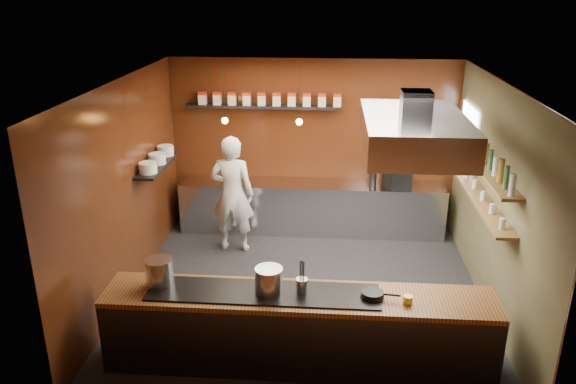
# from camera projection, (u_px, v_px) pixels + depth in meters

# --- Properties ---
(floor) EXTENTS (5.00, 5.00, 0.00)m
(floor) POSITION_uv_depth(u_px,v_px,m) (305.00, 292.00, 8.07)
(floor) COLOR black
(floor) RESTS_ON ground
(back_wall) EXTENTS (5.00, 0.00, 5.00)m
(back_wall) POSITION_uv_depth(u_px,v_px,m) (313.00, 145.00, 9.88)
(back_wall) COLOR #3C190B
(back_wall) RESTS_ON ground
(left_wall) EXTENTS (0.00, 5.00, 5.00)m
(left_wall) POSITION_uv_depth(u_px,v_px,m) (125.00, 190.00, 7.73)
(left_wall) COLOR #3C190B
(left_wall) RESTS_ON ground
(right_wall) EXTENTS (0.00, 5.00, 5.00)m
(right_wall) POSITION_uv_depth(u_px,v_px,m) (496.00, 200.00, 7.36)
(right_wall) COLOR #4E4E2C
(right_wall) RESTS_ON ground
(ceiling) EXTENTS (5.00, 5.00, 0.00)m
(ceiling) POSITION_uv_depth(u_px,v_px,m) (308.00, 83.00, 7.02)
(ceiling) COLOR silver
(ceiling) RESTS_ON back_wall
(window_pane) EXTENTS (0.00, 1.00, 1.00)m
(window_pane) POSITION_uv_depth(u_px,v_px,m) (467.00, 137.00, 8.81)
(window_pane) COLOR white
(window_pane) RESTS_ON right_wall
(prep_counter) EXTENTS (4.60, 0.65, 0.90)m
(prep_counter) POSITION_uv_depth(u_px,v_px,m) (311.00, 207.00, 9.94)
(prep_counter) COLOR silver
(prep_counter) RESTS_ON floor
(pass_counter) EXTENTS (4.40, 0.72, 0.94)m
(pass_counter) POSITION_uv_depth(u_px,v_px,m) (298.00, 329.00, 6.41)
(pass_counter) COLOR #38383D
(pass_counter) RESTS_ON floor
(tin_shelf) EXTENTS (2.60, 0.26, 0.04)m
(tin_shelf) POSITION_uv_depth(u_px,v_px,m) (261.00, 106.00, 9.57)
(tin_shelf) COLOR black
(tin_shelf) RESTS_ON back_wall
(plate_shelf) EXTENTS (0.30, 1.40, 0.04)m
(plate_shelf) POSITION_uv_depth(u_px,v_px,m) (158.00, 165.00, 8.63)
(plate_shelf) COLOR black
(plate_shelf) RESTS_ON left_wall
(bottle_shelf_upper) EXTENTS (0.26, 2.80, 0.04)m
(bottle_shelf_upper) POSITION_uv_depth(u_px,v_px,m) (482.00, 163.00, 7.51)
(bottle_shelf_upper) COLOR olive
(bottle_shelf_upper) RESTS_ON right_wall
(bottle_shelf_lower) EXTENTS (0.26, 2.80, 0.04)m
(bottle_shelf_lower) POSITION_uv_depth(u_px,v_px,m) (478.00, 196.00, 7.67)
(bottle_shelf_lower) COLOR olive
(bottle_shelf_lower) RESTS_ON right_wall
(extractor_hood) EXTENTS (1.20, 2.00, 0.72)m
(extractor_hood) POSITION_uv_depth(u_px,v_px,m) (414.00, 132.00, 6.72)
(extractor_hood) COLOR #38383D
(extractor_hood) RESTS_ON ceiling
(pendant_left) EXTENTS (0.10, 0.10, 0.95)m
(pendant_left) POSITION_uv_depth(u_px,v_px,m) (225.00, 117.00, 9.01)
(pendant_left) COLOR black
(pendant_left) RESTS_ON ceiling
(pendant_right) EXTENTS (0.10, 0.10, 0.95)m
(pendant_right) POSITION_uv_depth(u_px,v_px,m) (299.00, 119.00, 8.92)
(pendant_right) COLOR black
(pendant_right) RESTS_ON ceiling
(storage_tins) EXTENTS (2.43, 0.13, 0.22)m
(storage_tins) POSITION_uv_depth(u_px,v_px,m) (269.00, 99.00, 9.51)
(storage_tins) COLOR beige
(storage_tins) RESTS_ON tin_shelf
(plate_stacks) EXTENTS (0.26, 1.16, 0.16)m
(plate_stacks) POSITION_uv_depth(u_px,v_px,m) (157.00, 159.00, 8.60)
(plate_stacks) COLOR white
(plate_stacks) RESTS_ON plate_shelf
(bottles) EXTENTS (0.06, 2.66, 0.24)m
(bottles) POSITION_uv_depth(u_px,v_px,m) (483.00, 153.00, 7.46)
(bottles) COLOR silver
(bottles) RESTS_ON bottle_shelf_upper
(wine_glasses) EXTENTS (0.07, 2.37, 0.13)m
(wine_glasses) POSITION_uv_depth(u_px,v_px,m) (479.00, 190.00, 7.64)
(wine_glasses) COLOR silver
(wine_glasses) RESTS_ON bottle_shelf_lower
(stockpot_large) EXTENTS (0.38, 0.38, 0.31)m
(stockpot_large) POSITION_uv_depth(u_px,v_px,m) (159.00, 272.00, 6.38)
(stockpot_large) COLOR silver
(stockpot_large) RESTS_ON pass_counter
(stockpot_small) EXTENTS (0.40, 0.40, 0.29)m
(stockpot_small) POSITION_uv_depth(u_px,v_px,m) (269.00, 280.00, 6.22)
(stockpot_small) COLOR silver
(stockpot_small) RESTS_ON pass_counter
(utensil_crock) EXTENTS (0.16, 0.16, 0.17)m
(utensil_crock) POSITION_uv_depth(u_px,v_px,m) (302.00, 286.00, 6.22)
(utensil_crock) COLOR #B4B7BC
(utensil_crock) RESTS_ON pass_counter
(frying_pan) EXTENTS (0.43, 0.26, 0.07)m
(frying_pan) POSITION_uv_depth(u_px,v_px,m) (373.00, 294.00, 6.16)
(frying_pan) COLOR black
(frying_pan) RESTS_ON pass_counter
(butter_jar) EXTENTS (0.12, 0.12, 0.09)m
(butter_jar) POSITION_uv_depth(u_px,v_px,m) (408.00, 300.00, 6.06)
(butter_jar) COLOR yellow
(butter_jar) RESTS_ON pass_counter
(espresso_machine) EXTENTS (0.49, 0.48, 0.39)m
(espresso_machine) POSITION_uv_depth(u_px,v_px,m) (397.00, 176.00, 9.57)
(espresso_machine) COLOR black
(espresso_machine) RESTS_ON prep_counter
(chef) EXTENTS (0.73, 0.50, 1.94)m
(chef) POSITION_uv_depth(u_px,v_px,m) (232.00, 194.00, 9.08)
(chef) COLOR silver
(chef) RESTS_ON floor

